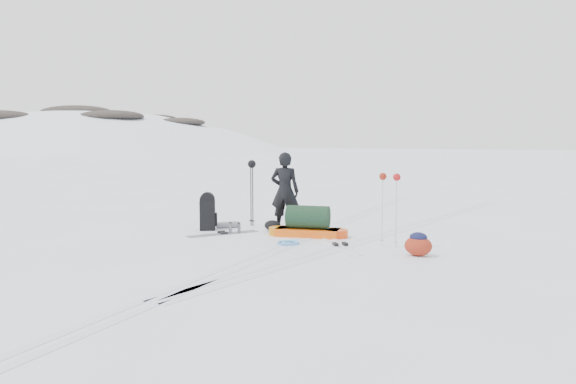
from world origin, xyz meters
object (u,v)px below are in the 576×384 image
ski_poles_black (252,172)px  pulk_sled (308,224)px  skier (285,191)px  expedition_rucksack (210,213)px

ski_poles_black → pulk_sled: bearing=-43.8°
skier → ski_poles_black: bearing=-27.7°
skier → ski_poles_black: size_ratio=1.13×
expedition_rucksack → pulk_sled: bearing=-24.7°
ski_poles_black → expedition_rucksack: bearing=-139.7°
skier → expedition_rucksack: skier is taller
skier → ski_poles_black: 1.09m
pulk_sled → ski_poles_black: (-1.82, 0.67, 1.03)m
pulk_sled → expedition_rucksack: bearing=174.5°
expedition_rucksack → skier: bearing=-4.5°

